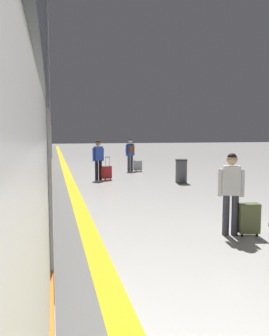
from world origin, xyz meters
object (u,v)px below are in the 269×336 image
Objects in this scene: passenger_far at (130,152)px; waste_bin at (181,171)px; passenger_near at (231,188)px; suitcase_far at (138,165)px; passenger_mid at (98,157)px; suitcase_near at (249,218)px; suitcase_mid at (107,172)px.

passenger_far is 1.79× the size of waste_bin.
passenger_near reaches higher than suitcase_far.
waste_bin is at bearing -77.07° from passenger_far.
passenger_far reaches higher than passenger_mid.
suitcase_near is 11.33m from passenger_far.
passenger_far is at bearing 55.24° from passenger_mid.
suitcase_far is at bearing 48.22° from passenger_mid.
passenger_mid is 3.44m from waste_bin.
suitcase_near reaches higher than suitcase_far.
passenger_near reaches higher than waste_bin.
suitcase_far is (0.54, 11.02, -0.04)m from suitcase_near.
passenger_mid is at bearing -124.76° from passenger_far.
suitcase_far is at bearing 85.47° from passenger_near.
suitcase_mid is at bearing -119.12° from passenger_far.
passenger_near is 0.67m from suitcase_near.
passenger_mid is 1.78× the size of waste_bin.
suitcase_mid is 1.05× the size of waste_bin.
passenger_near is at bearing -94.53° from suitcase_far.
suitcase_near is at bearing -91.17° from passenger_far.
passenger_far reaches higher than suitcase_mid.
suitcase_mid is (-1.44, 8.31, -0.03)m from suitcase_near.
suitcase_near is 11.03m from suitcase_far.
passenger_near is 8.45m from passenger_mid.
suitcase_mid is at bearing -22.39° from passenger_mid.
passenger_far is 4.60m from waste_bin.
suitcase_far is at bearing 87.17° from suitcase_near.
waste_bin is (3.01, -1.60, -0.48)m from passenger_mid.
suitcase_near is 6.96m from waste_bin.
passenger_far is 0.79m from suitcase_far.
passenger_near is 1.64× the size of suitcase_mid.
suitcase_near is 8.65m from passenger_mid.
passenger_near is 11.20m from passenger_far.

